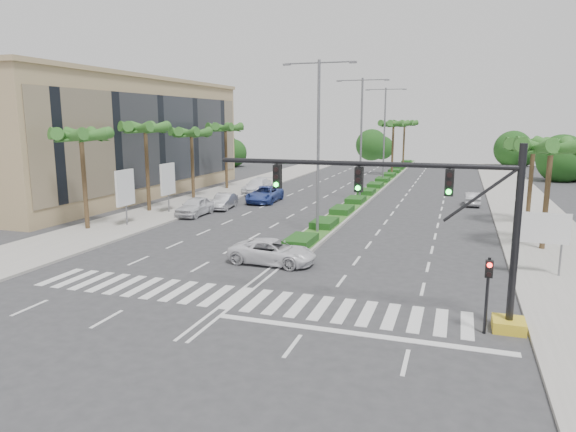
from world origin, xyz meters
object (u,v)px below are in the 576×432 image
at_px(car_parked_a, 195,206).
at_px(car_crossing, 273,252).
at_px(car_parked_b, 224,201).
at_px(car_parked_c, 265,194).
at_px(car_parked_d, 257,186).
at_px(car_right, 472,199).

relative_size(car_parked_a, car_crossing, 0.93).
distance_m(car_parked_b, car_parked_c, 5.23).
bearing_deg(car_parked_a, car_parked_d, 90.01).
xyz_separation_m(car_parked_b, car_right, (21.66, 9.23, -0.06)).
bearing_deg(car_parked_b, car_parked_a, -109.05).
distance_m(car_parked_a, car_parked_d, 14.09).
bearing_deg(car_right, car_crossing, 65.01).
bearing_deg(car_crossing, car_parked_d, 26.50).
height_order(car_parked_a, car_parked_b, car_parked_a).
relative_size(car_crossing, car_right, 1.29).
bearing_deg(car_parked_c, car_right, 9.73).
height_order(car_parked_d, car_crossing, car_parked_d).
bearing_deg(car_parked_c, car_parked_a, -112.29).
bearing_deg(car_parked_d, car_right, -4.99).
bearing_deg(car_parked_b, car_crossing, -63.35).
bearing_deg(car_right, car_parked_a, 29.22).
bearing_deg(car_right, car_parked_d, -3.55).
height_order(car_parked_b, car_parked_d, car_parked_d).
xyz_separation_m(car_parked_a, car_right, (22.47, 13.11, -0.16)).
xyz_separation_m(car_parked_a, car_crossing, (11.38, -11.87, -0.10)).
distance_m(car_parked_b, car_crossing, 18.96).
relative_size(car_parked_a, car_parked_c, 0.82).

